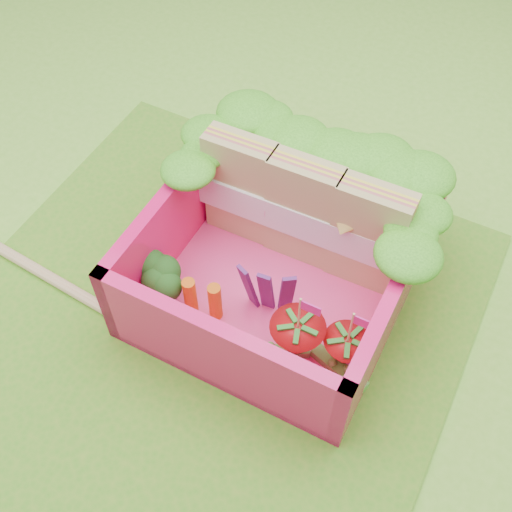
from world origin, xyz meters
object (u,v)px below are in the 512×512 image
at_px(sandwich_stack, 303,212).
at_px(broccoli, 165,274).
at_px(strawberry_right, 345,352).
at_px(strawberry_left, 297,340).
at_px(bento_box, 278,262).
at_px(chopsticks, 29,265).

bearing_deg(sandwich_stack, broccoli, -130.39).
relative_size(sandwich_stack, strawberry_right, 2.57).
height_order(broccoli, strawberry_right, strawberry_right).
relative_size(strawberry_left, strawberry_right, 1.08).
xyz_separation_m(broccoli, strawberry_right, (1.00, 0.04, -0.05)).
height_order(sandwich_stack, broccoli, sandwich_stack).
xyz_separation_m(bento_box, strawberry_right, (0.50, -0.26, -0.10)).
bearing_deg(sandwich_stack, bento_box, -90.92).
relative_size(sandwich_stack, broccoli, 3.86).
bearing_deg(broccoli, sandwich_stack, 49.61).
xyz_separation_m(broccoli, strawberry_left, (0.77, -0.02, -0.03)).
xyz_separation_m(bento_box, broccoli, (-0.50, -0.31, -0.06)).
distance_m(sandwich_stack, chopsticks, 1.57).
distance_m(bento_box, sandwich_stack, 0.31).
bearing_deg(strawberry_right, strawberry_left, -164.85).
xyz_separation_m(sandwich_stack, chopsticks, (-1.32, -0.79, -0.36)).
distance_m(strawberry_left, chopsticks, 1.60).
bearing_deg(chopsticks, sandwich_stack, 30.93).
bearing_deg(strawberry_left, bento_box, 129.41).
distance_m(bento_box, broccoli, 0.59).
height_order(broccoli, strawberry_left, strawberry_left).
bearing_deg(bento_box, strawberry_right, -27.70).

